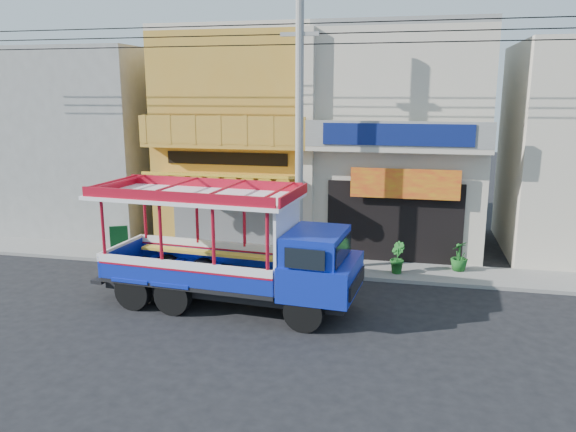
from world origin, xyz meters
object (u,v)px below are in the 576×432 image
object	(u,v)px
utility_pole	(304,120)
potted_plant_c	(459,256)
songthaew_truck	(245,251)
potted_plant_b	(397,258)
green_sign	(119,241)

from	to	relation	value
utility_pole	potted_plant_c	size ratio (longest dim) A/B	28.40
utility_pole	songthaew_truck	bearing A→B (deg)	-105.96
potted_plant_b	potted_plant_c	bearing A→B (deg)	-86.72
songthaew_truck	green_sign	xyz separation A→B (m)	(-6.03, 3.96, -1.11)
green_sign	potted_plant_c	size ratio (longest dim) A/B	1.00
songthaew_truck	utility_pole	bearing A→B (deg)	74.04
potted_plant_c	green_sign	bearing A→B (deg)	-51.81
green_sign	potted_plant_b	xyz separation A→B (m)	(10.01, -0.19, 0.09)
utility_pole	potted_plant_c	world-z (taller)	utility_pole
green_sign	potted_plant_c	distance (m)	12.03
green_sign	potted_plant_c	world-z (taller)	green_sign
utility_pole	potted_plant_b	world-z (taller)	utility_pole
songthaew_truck	potted_plant_c	size ratio (longest dim) A/B	7.61
green_sign	potted_plant_b	distance (m)	10.01
green_sign	potted_plant_c	bearing A→B (deg)	2.34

